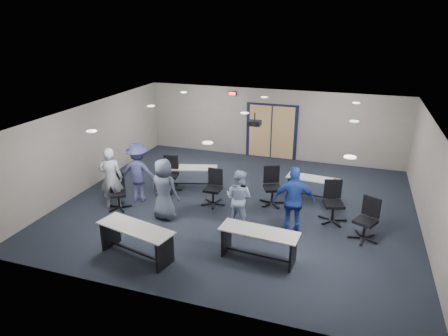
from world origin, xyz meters
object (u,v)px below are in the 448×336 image
(person_plaid, at_px, (164,189))
(person_lightblue, at_px, (239,198))
(chair_back_c, at_px, (273,187))
(chair_loose_left, at_px, (118,193))
(chair_back_d, at_px, (334,203))
(person_back, at_px, (139,172))
(table_back_right, at_px, (313,184))
(chair_loose_right, at_px, (366,220))
(chair_back_b, at_px, (213,188))
(table_front_right, at_px, (259,240))
(person_navy, at_px, (294,201))
(table_back_left, at_px, (192,173))
(chair_back_a, at_px, (170,174))
(table_front_left, at_px, (136,236))
(person_gray, at_px, (111,178))

(person_plaid, height_order, person_lightblue, person_plaid)
(chair_back_c, distance_m, chair_loose_left, 4.50)
(chair_back_d, distance_m, person_back, 5.69)
(table_back_right, distance_m, person_back, 5.31)
(chair_back_c, xyz_separation_m, chair_loose_right, (2.60, -1.25, -0.02))
(chair_back_b, relative_size, chair_back_d, 0.94)
(person_plaid, xyz_separation_m, person_back, (-1.24, 0.80, 0.04))
(table_front_right, xyz_separation_m, chair_loose_right, (2.30, 1.67, 0.05))
(person_navy, bearing_deg, chair_loose_right, 175.83)
(chair_back_b, height_order, person_navy, person_navy)
(table_back_left, xyz_separation_m, chair_back_a, (-0.52, -0.56, 0.10))
(table_front_right, bearing_deg, chair_loose_left, 168.98)
(chair_back_b, relative_size, chair_loose_left, 1.07)
(chair_back_d, bearing_deg, chair_back_c, 145.11)
(table_front_left, bearing_deg, chair_back_d, 50.02)
(table_front_left, bearing_deg, chair_loose_right, 39.11)
(table_back_left, xyz_separation_m, person_gray, (-1.61, -2.14, 0.46))
(chair_loose_right, relative_size, person_plaid, 0.63)
(chair_loose_right, bearing_deg, table_front_right, -117.12)
(chair_back_b, bearing_deg, person_back, -169.23)
(chair_back_a, relative_size, person_navy, 0.61)
(chair_loose_right, xyz_separation_m, person_back, (-6.48, 0.27, 0.36))
(chair_back_d, bearing_deg, chair_back_b, 162.74)
(table_back_right, bearing_deg, chair_back_b, -147.45)
(chair_back_d, bearing_deg, person_navy, -152.32)
(table_back_right, height_order, person_gray, person_gray)
(chair_loose_right, bearing_deg, person_plaid, -147.32)
(table_back_left, bearing_deg, chair_back_d, -29.33)
(table_front_left, relative_size, table_back_left, 1.16)
(table_front_left, bearing_deg, chair_loose_left, 143.98)
(table_back_right, height_order, person_lightblue, person_lightblue)
(chair_loose_left, distance_m, person_back, 0.87)
(person_gray, bearing_deg, chair_loose_left, 148.49)
(chair_back_b, bearing_deg, chair_back_d, 1.53)
(chair_back_c, relative_size, person_gray, 0.62)
(chair_back_d, height_order, person_gray, person_gray)
(table_back_right, distance_m, person_plaid, 4.57)
(chair_back_a, xyz_separation_m, person_back, (-0.56, -0.92, 0.34))
(table_back_right, height_order, chair_back_a, chair_back_a)
(chair_back_d, bearing_deg, chair_back_a, 156.55)
(chair_loose_right, xyz_separation_m, person_lightblue, (-3.19, -0.27, 0.24))
(table_back_right, height_order, person_plaid, person_plaid)
(person_lightblue, bearing_deg, chair_back_c, -97.55)
(table_back_left, height_order, chair_back_d, chair_back_d)
(person_plaid, xyz_separation_m, person_lightblue, (2.04, 0.26, -0.07))
(person_lightblue, bearing_deg, chair_loose_left, 16.25)
(table_front_right, height_order, chair_back_a, chair_back_a)
(chair_back_d, height_order, chair_loose_right, chair_back_d)
(table_front_left, height_order, chair_back_c, chair_back_c)
(table_back_left, distance_m, person_navy, 4.18)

